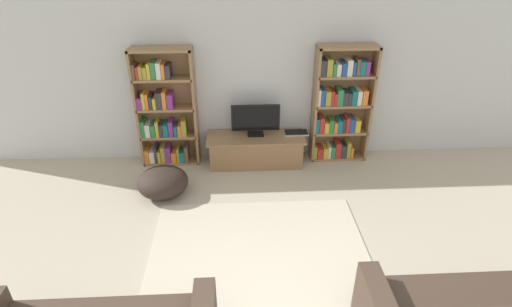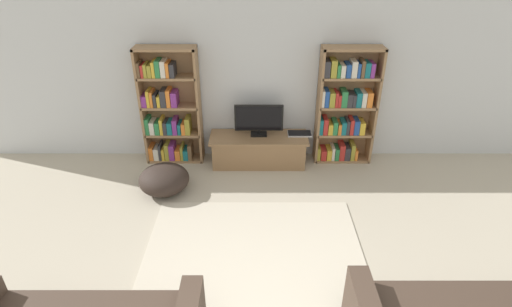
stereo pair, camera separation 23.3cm
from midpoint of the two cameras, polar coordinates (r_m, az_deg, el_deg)
The scene contains 8 objects.
wall_back at distance 5.93m, azimuth -2.01°, elevation 11.17°, with size 8.80×0.06×2.60m.
bookshelf_left at distance 6.04m, azimuth -14.03°, elevation 5.80°, with size 0.86×0.30×1.76m.
bookshelf_right at distance 6.08m, azimuth 10.84°, elevation 6.69°, with size 0.86×0.30×1.76m.
tv_stand at distance 6.05m, azimuth -1.14°, elevation 0.54°, with size 1.46×0.53×0.46m.
television at distance 5.88m, azimuth -1.21°, elevation 4.87°, with size 0.71×0.16×0.48m.
laptop at distance 6.05m, azimuth 4.64°, elevation 2.96°, with size 0.36×0.20×0.03m.
area_rug at distance 4.60m, azimuth -1.08°, elevation -13.50°, with size 2.41×1.74×0.02m.
beanbag_ottoman at distance 5.53m, azimuth -14.34°, elevation -3.98°, with size 0.68×0.68×0.37m, color #2D231E.
Camera 1 is at (-0.21, -1.40, 3.13)m, focal length 28.00 mm.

